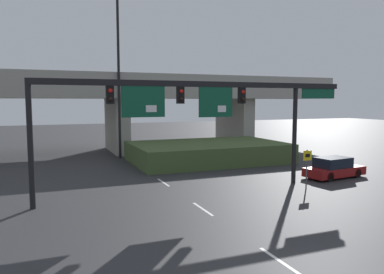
# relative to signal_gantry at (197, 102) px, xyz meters

# --- Properties ---
(lane_markings) EXTENTS (0.14, 28.36, 0.01)m
(lane_markings) POSITION_rel_signal_gantry_xyz_m (-1.02, 3.30, -5.29)
(lane_markings) COLOR silver
(lane_markings) RESTS_ON ground
(signal_gantry) EXTENTS (18.97, 0.44, 6.45)m
(signal_gantry) POSITION_rel_signal_gantry_xyz_m (0.00, 0.00, 0.00)
(signal_gantry) COLOR black
(signal_gantry) RESTS_ON ground
(speed_limit_sign) EXTENTS (0.60, 0.11, 2.40)m
(speed_limit_sign) POSITION_rel_signal_gantry_xyz_m (6.51, -1.64, -3.72)
(speed_limit_sign) COLOR #4C4C4C
(speed_limit_sign) RESTS_ON ground
(highway_light_pole_near) EXTENTS (0.70, 0.36, 14.82)m
(highway_light_pole_near) POSITION_rel_signal_gantry_xyz_m (-1.63, 14.74, 2.49)
(highway_light_pole_near) COLOR black
(highway_light_pole_near) RESTS_ON ground
(overpass_bridge) EXTENTS (48.85, 8.92, 7.97)m
(overpass_bridge) POSITION_rel_signal_gantry_xyz_m (-1.02, 19.36, 0.34)
(overpass_bridge) COLOR #A39E93
(overpass_bridge) RESTS_ON ground
(grass_embankment) EXTENTS (13.10, 8.25, 1.65)m
(grass_embankment) POSITION_rel_signal_gantry_xyz_m (5.19, 10.05, -4.47)
(grass_embankment) COLOR #42562D
(grass_embankment) RESTS_ON ground
(parked_sedan_near_right) EXTENTS (4.65, 2.31, 1.44)m
(parked_sedan_near_right) POSITION_rel_signal_gantry_xyz_m (10.45, 0.37, -4.63)
(parked_sedan_near_right) COLOR maroon
(parked_sedan_near_right) RESTS_ON ground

